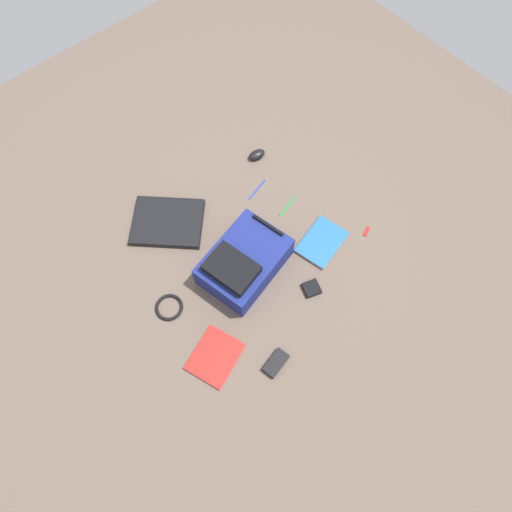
# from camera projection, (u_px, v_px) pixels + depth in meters

# --- Properties ---
(ground_plane) EXTENTS (3.62, 3.62, 0.00)m
(ground_plane) POSITION_uv_depth(u_px,v_px,m) (253.00, 251.00, 2.13)
(ground_plane) COLOR brown
(backpack) EXTENTS (0.37, 0.46, 0.19)m
(backpack) POSITION_uv_depth(u_px,v_px,m) (243.00, 262.00, 2.02)
(backpack) COLOR navy
(backpack) RESTS_ON ground_plane
(laptop) EXTENTS (0.44, 0.44, 0.03)m
(laptop) POSITION_uv_depth(u_px,v_px,m) (168.00, 222.00, 2.18)
(laptop) COLOR black
(laptop) RESTS_ON ground_plane
(book_red) EXTENTS (0.25, 0.28, 0.02)m
(book_red) POSITION_uv_depth(u_px,v_px,m) (215.00, 357.00, 1.91)
(book_red) COLOR silver
(book_red) RESTS_ON ground_plane
(book_blue) EXTENTS (0.22, 0.27, 0.02)m
(book_blue) POSITION_uv_depth(u_px,v_px,m) (322.00, 242.00, 2.14)
(book_blue) COLOR silver
(book_blue) RESTS_ON ground_plane
(computer_mouse) EXTENTS (0.07, 0.10, 0.04)m
(computer_mouse) POSITION_uv_depth(u_px,v_px,m) (257.00, 155.00, 2.34)
(computer_mouse) COLOR black
(computer_mouse) RESTS_ON ground_plane
(cable_coil) EXTENTS (0.13, 0.13, 0.02)m
(cable_coil) POSITION_uv_depth(u_px,v_px,m) (169.00, 307.00, 2.00)
(cable_coil) COLOR black
(cable_coil) RESTS_ON ground_plane
(power_brick) EXTENTS (0.09, 0.13, 0.03)m
(power_brick) POSITION_uv_depth(u_px,v_px,m) (276.00, 363.00, 1.89)
(power_brick) COLOR black
(power_brick) RESTS_ON ground_plane
(pen_black) EXTENTS (0.04, 0.14, 0.01)m
(pen_black) POSITION_uv_depth(u_px,v_px,m) (257.00, 189.00, 2.27)
(pen_black) COLOR #1933B2
(pen_black) RESTS_ON ground_plane
(pen_blue) EXTENTS (0.04, 0.14, 0.01)m
(pen_blue) POSITION_uv_depth(u_px,v_px,m) (288.00, 206.00, 2.23)
(pen_blue) COLOR #198C33
(pen_blue) RESTS_ON ground_plane
(earbud_pouch) EXTENTS (0.09, 0.09, 0.02)m
(earbud_pouch) POSITION_uv_depth(u_px,v_px,m) (312.00, 288.00, 2.04)
(earbud_pouch) COLOR black
(earbud_pouch) RESTS_ON ground_plane
(usb_stick) EXTENTS (0.04, 0.06, 0.01)m
(usb_stick) POSITION_uv_depth(u_px,v_px,m) (367.00, 231.00, 2.17)
(usb_stick) COLOR #B21919
(usb_stick) RESTS_ON ground_plane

